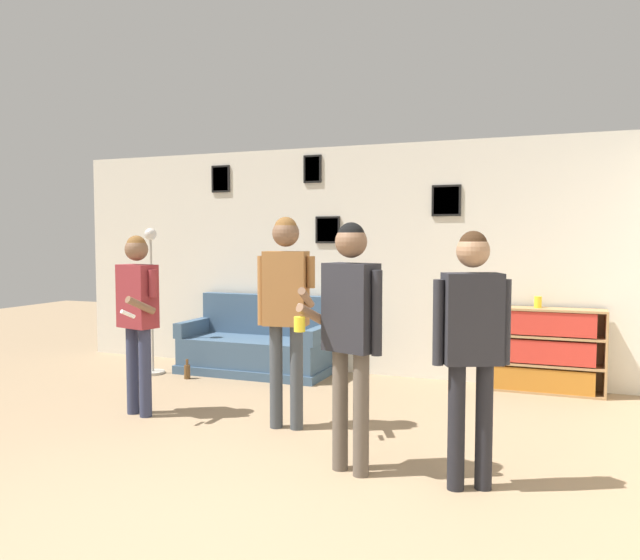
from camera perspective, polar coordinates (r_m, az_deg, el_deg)
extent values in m
plane|color=#937A5B|center=(3.71, -14.32, -22.02)|extent=(20.00, 20.00, 0.00)
cube|color=silver|center=(7.35, 5.54, 1.77)|extent=(8.26, 0.06, 2.70)
cube|color=black|center=(7.15, 11.47, 7.13)|extent=(0.32, 0.02, 0.35)
cube|color=#B2B2BC|center=(7.14, 11.46, 7.14)|extent=(0.28, 0.01, 0.30)
cube|color=black|center=(7.50, 0.71, 4.61)|extent=(0.31, 0.02, 0.32)
cube|color=#B2B2BC|center=(7.49, 0.69, 4.61)|extent=(0.26, 0.01, 0.28)
cube|color=black|center=(7.61, -0.70, 10.12)|extent=(0.23, 0.02, 0.33)
cube|color=gray|center=(7.61, -0.71, 10.12)|extent=(0.18, 0.01, 0.29)
cube|color=black|center=(8.15, -9.07, 9.11)|extent=(0.26, 0.02, 0.34)
cube|color=beige|center=(8.15, -9.09, 9.12)|extent=(0.21, 0.01, 0.30)
cube|color=#3D5670|center=(7.58, -5.99, -8.09)|extent=(1.79, 0.80, 0.10)
cube|color=#3D5670|center=(7.54, -6.00, -6.52)|extent=(1.73, 0.74, 0.32)
cube|color=#3D5670|center=(7.77, -4.92, -3.16)|extent=(1.73, 0.14, 0.50)
cube|color=#3D5670|center=(7.91, -11.44, -4.26)|extent=(0.12, 0.74, 0.18)
cube|color=#3D5670|center=(7.16, -0.01, -5.02)|extent=(0.12, 0.74, 0.18)
cube|color=#A87F51|center=(6.99, 14.97, -5.92)|extent=(0.02, 0.30, 0.89)
cube|color=#A87F51|center=(6.97, 24.66, -6.17)|extent=(0.02, 0.30, 0.89)
cube|color=#A87F51|center=(7.10, 19.83, -5.87)|extent=(1.20, 0.01, 0.89)
cube|color=#A87F51|center=(7.04, 19.73, -9.53)|extent=(1.15, 0.30, 0.02)
cube|color=#A87F51|center=(6.90, 19.89, -2.53)|extent=(1.15, 0.30, 0.02)
cube|color=#A87F51|center=(6.98, 19.78, -7.26)|extent=(1.15, 0.30, 0.02)
cube|color=#A87F51|center=(6.93, 19.84, -4.86)|extent=(1.15, 0.30, 0.02)
cube|color=#B77023|center=(7.00, 19.75, -8.49)|extent=(0.99, 0.26, 0.24)
cube|color=red|center=(6.95, 19.81, -6.10)|extent=(0.99, 0.26, 0.24)
cube|color=red|center=(6.90, 19.86, -3.68)|extent=(0.99, 0.26, 0.24)
cylinder|color=#ADA89E|center=(7.78, -15.02, -8.15)|extent=(0.28, 0.28, 0.03)
cylinder|color=#ADA89E|center=(7.66, -15.13, -2.28)|extent=(0.03, 0.03, 1.57)
sphere|color=silver|center=(7.61, -15.24, 4.07)|extent=(0.14, 0.14, 0.14)
cylinder|color=#2D334C|center=(6.03, -16.77, -7.90)|extent=(0.11, 0.11, 0.81)
cylinder|color=#2D334C|center=(5.89, -15.69, -8.15)|extent=(0.11, 0.11, 0.81)
cube|color=maroon|center=(5.86, -16.36, -1.42)|extent=(0.40, 0.29, 0.57)
sphere|color=brown|center=(5.84, -16.44, 2.71)|extent=(0.21, 0.21, 0.21)
sphere|color=brown|center=(5.84, -16.44, 3.07)|extent=(0.18, 0.18, 0.18)
cylinder|color=maroon|center=(5.68, -15.05, -0.30)|extent=(0.07, 0.07, 0.24)
cylinder|color=brown|center=(5.61, -16.08, -2.24)|extent=(0.14, 0.30, 0.18)
cylinder|color=white|center=(5.54, -17.16, -2.99)|extent=(0.07, 0.15, 0.09)
cylinder|color=maroon|center=(6.03, -17.61, -1.52)|extent=(0.07, 0.07, 0.54)
cylinder|color=#3D4247|center=(5.36, -4.03, -8.79)|extent=(0.11, 0.11, 0.88)
cylinder|color=#3D4247|center=(5.31, -2.16, -8.91)|extent=(0.11, 0.11, 0.88)
cube|color=#936033|center=(5.22, -3.13, -0.78)|extent=(0.38, 0.24, 0.62)
sphere|color=brown|center=(5.21, -3.15, 4.30)|extent=(0.23, 0.23, 0.23)
sphere|color=brown|center=(5.21, -3.15, 4.73)|extent=(0.19, 0.19, 0.19)
cylinder|color=#936033|center=(5.16, -0.85, 0.72)|extent=(0.07, 0.07, 0.26)
cylinder|color=brown|center=(5.03, -1.26, -1.64)|extent=(0.10, 0.32, 0.19)
cylinder|color=white|center=(4.90, -1.70, -2.59)|extent=(0.05, 0.14, 0.09)
cylinder|color=#936033|center=(5.29, -5.36, -0.97)|extent=(0.07, 0.07, 0.59)
cylinder|color=brown|center=(4.42, 1.86, -11.77)|extent=(0.11, 0.11, 0.84)
cylinder|color=brown|center=(4.31, 3.78, -12.16)|extent=(0.11, 0.11, 0.84)
cube|color=#232328|center=(4.23, 2.84, -2.51)|extent=(0.41, 0.31, 0.60)
sphere|color=brown|center=(4.20, 2.86, 3.52)|extent=(0.22, 0.22, 0.22)
sphere|color=black|center=(4.20, 2.86, 4.04)|extent=(0.19, 0.19, 0.19)
cylinder|color=#232328|center=(4.10, 5.22, -3.02)|extent=(0.07, 0.07, 0.56)
cylinder|color=#232328|center=(4.35, 0.59, -0.57)|extent=(0.07, 0.07, 0.25)
cylinder|color=brown|center=(4.26, -0.62, -3.26)|extent=(0.16, 0.31, 0.19)
cylinder|color=yellow|center=(4.16, -1.88, -4.06)|extent=(0.08, 0.08, 0.10)
cylinder|color=black|center=(4.18, 12.35, -12.99)|extent=(0.11, 0.11, 0.82)
cylinder|color=black|center=(4.23, 14.76, -12.82)|extent=(0.11, 0.11, 0.82)
cube|color=#232328|center=(4.06, 13.72, -3.45)|extent=(0.41, 0.33, 0.58)
sphere|color=#997051|center=(4.03, 13.82, 2.60)|extent=(0.21, 0.21, 0.21)
sphere|color=#382314|center=(4.03, 13.82, 3.13)|extent=(0.18, 0.18, 0.18)
cylinder|color=#232328|center=(4.13, 16.57, -3.70)|extent=(0.07, 0.07, 0.54)
cylinder|color=#232328|center=(4.01, 10.77, -3.83)|extent=(0.07, 0.07, 0.54)
cylinder|color=brown|center=(7.39, -12.05, -8.22)|extent=(0.07, 0.07, 0.16)
cylinder|color=brown|center=(7.37, -12.06, -7.35)|extent=(0.03, 0.03, 0.07)
cylinder|color=yellow|center=(6.89, 19.30, -1.92)|extent=(0.08, 0.08, 0.12)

